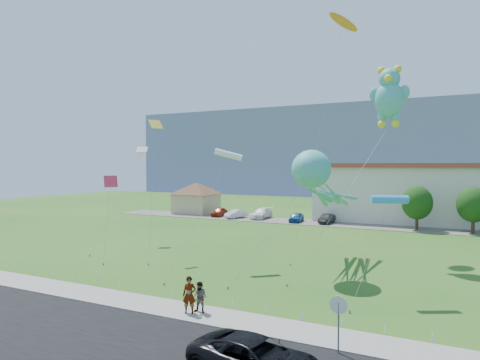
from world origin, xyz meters
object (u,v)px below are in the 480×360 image
Objects in this scene: stop_sign at (339,310)px; octopus_kite at (317,180)px; pedestrian_right at (200,297)px; teddy_bear_kite at (389,95)px; pedestrian_left at (189,295)px; parked_car_red at (219,212)px; parked_car_white at (261,213)px; parked_car_black at (327,219)px; pavilion at (196,195)px; parked_car_silver at (236,214)px; suv at (256,359)px; parked_car_blue at (296,217)px.

stop_sign is 15.11m from octopus_kite.
octopus_kite reaches higher than stop_sign.
pedestrian_right is at bearing -103.61° from octopus_kite.
teddy_bear_kite is at bearing 91.63° from stop_sign.
pedestrian_left reaches higher than parked_car_red.
parked_car_black is at bearing -5.79° from parked_car_white.
parked_car_white reaches higher than parked_car_red.
pedestrian_right reaches higher than parked_car_red.
parked_car_black is 0.24× the size of teddy_bear_kite.
parked_car_red is 6.96m from parked_car_white.
pavilion reaches higher than pedestrian_left.
parked_car_white is at bearing 36.78° from parked_car_silver.
pedestrian_right is 0.32× the size of parked_car_white.
parked_car_white is at bearing 103.87° from pedestrian_right.
suv is 0.33× the size of teddy_bear_kite.
pedestrian_left is 0.39× the size of parked_car_white.
pedestrian_right is (-7.71, 1.54, -0.95)m from stop_sign.
teddy_bear_kite is (1.63, 23.22, 12.92)m from suv.
parked_car_blue is at bearing -13.22° from parked_car_white.
octopus_kite reaches higher than pavilion.
pavilion is 0.71× the size of octopus_kite.
pedestrian_left is (-8.18, 1.20, -0.79)m from stop_sign.
pavilion is at bearing 43.93° from suv.
pavilion is 5.64× the size of pedestrian_right.
parked_car_black is (17.03, -0.69, -0.02)m from parked_car_red.
parked_car_red is 1.00× the size of parked_car_black.
parked_car_blue is (12.84, -1.06, -0.02)m from parked_car_red.
teddy_bear_kite reaches higher than parked_car_red.
suv is at bearing -76.58° from parked_car_black.
suv is 7.62m from pedestrian_left.
pedestrian_right is at bearing -48.11° from parked_car_silver.
pedestrian_left reaches higher than parked_car_black.
octopus_kite is (2.88, 11.89, 5.92)m from pedestrian_right.
parked_car_red is at bearing 124.98° from stop_sign.
parked_car_white reaches higher than parked_car_black.
pedestrian_right reaches higher than parked_car_black.
parked_car_silver is at bearing 89.19° from pedestrian_left.
pavilion is at bearing 177.46° from parked_car_silver.
octopus_kite is at bearing 71.39° from pedestrian_right.
parked_car_silver is at bearing -21.45° from parked_car_red.
parked_car_blue is (-7.30, 37.21, -0.21)m from pedestrian_right.
parked_car_black is at bearing -8.35° from parked_car_red.
pavilion is 6.56m from parked_car_red.
parked_car_silver is 0.99× the size of parked_car_black.
parked_car_white is 1.32× the size of parked_car_black.
stop_sign is 45.24m from parked_car_white.
parked_car_blue reaches higher than parked_car_black.
parked_car_silver is (-16.77, 37.34, -0.23)m from pedestrian_right.
stop_sign is at bearing -70.23° from octopus_kite.
teddy_bear_kite is at bearing -42.39° from parked_car_red.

